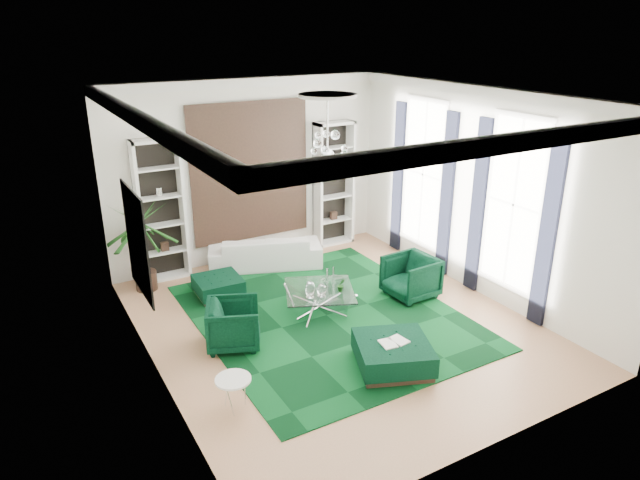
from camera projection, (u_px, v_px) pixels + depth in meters
floor at (335, 324)px, 9.72m from camera, size 6.00×7.00×0.02m
ceiling at (338, 95)px, 8.36m from camera, size 6.00×7.00×0.02m
wall_back at (249, 171)px, 11.89m from camera, size 6.00×0.02×3.80m
wall_front at (504, 308)px, 6.19m from camera, size 6.00×0.02×3.80m
wall_left at (145, 254)px, 7.64m from camera, size 0.02×7.00×3.80m
wall_right at (477, 192)px, 10.44m from camera, size 0.02×7.00×3.80m
crown_molding at (338, 102)px, 8.40m from camera, size 6.00×7.00×0.18m
ceiling_medallion at (327, 95)px, 8.62m from camera, size 0.90×0.90×0.05m
tapestry at (250, 172)px, 11.85m from camera, size 2.50×0.06×2.80m
shelving_left at (161, 211)px, 11.00m from camera, size 0.90×0.38×2.80m
shelving_right at (334, 184)px, 12.81m from camera, size 0.90×0.38×2.80m
painting at (138, 243)px, 8.17m from camera, size 0.04×1.30×1.60m
window_near at (514, 205)px, 9.70m from camera, size 0.03×1.10×2.90m
curtain_near_a at (548, 233)px, 9.14m from camera, size 0.07×0.30×3.25m
curtain_near_b at (478, 207)px, 10.40m from camera, size 0.07×0.30×3.25m
window_far at (423, 174)px, 11.64m from camera, size 0.03×1.10×2.90m
curtain_far_a at (447, 196)px, 11.08m from camera, size 0.07×0.30×3.25m
curtain_far_b at (398, 178)px, 12.35m from camera, size 0.07×0.30×3.25m
rug at (326, 316)px, 9.96m from camera, size 4.20×5.00×0.02m
sofa at (265, 251)px, 11.91m from camera, size 2.49×1.66×0.68m
armchair_left at (234, 324)px, 8.94m from camera, size 1.06×1.05×0.75m
armchair_right at (411, 277)px, 10.55m from camera, size 0.91×0.89×0.79m
coffee_table at (319, 300)px, 10.09m from camera, size 1.56×1.56×0.41m
ottoman_side at (218, 287)px, 10.65m from camera, size 0.85×0.85×0.36m
ottoman_front at (393, 355)px, 8.41m from camera, size 1.37×1.37×0.42m
book at (393, 342)px, 8.33m from camera, size 0.42×0.28×0.03m
side_table at (234, 394)px, 7.49m from camera, size 0.57×0.57×0.46m
palm at (141, 235)px, 10.58m from camera, size 1.41×1.41×2.21m
chandelier at (327, 155)px, 8.94m from camera, size 0.99×0.99×0.80m
table_plant at (341, 285)px, 9.91m from camera, size 0.16×0.14×0.25m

